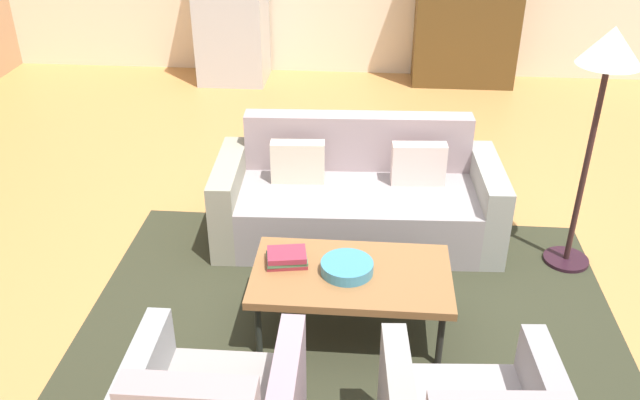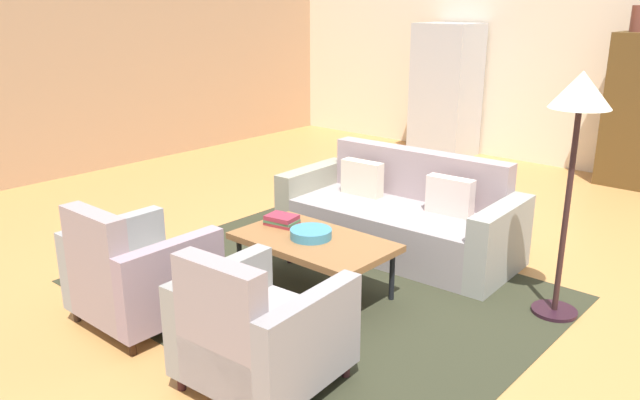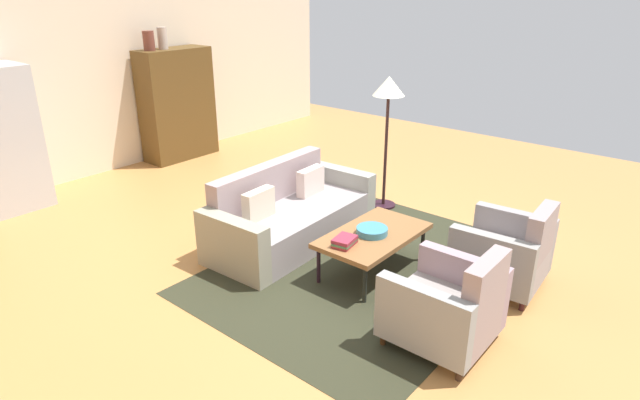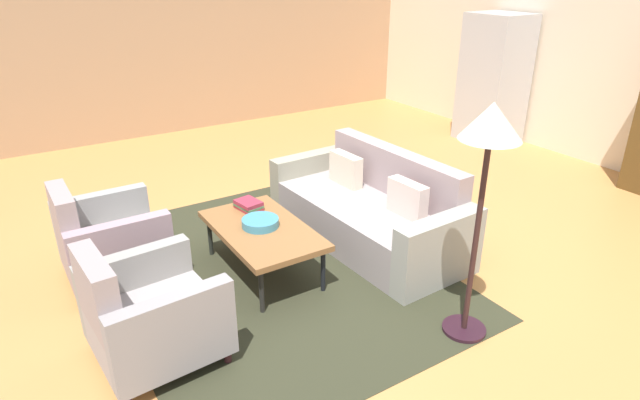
% 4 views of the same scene
% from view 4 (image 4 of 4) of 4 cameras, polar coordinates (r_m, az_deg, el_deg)
% --- Properties ---
extents(ground_plane, '(11.38, 11.38, 0.00)m').
position_cam_4_polar(ground_plane, '(5.03, 2.12, -5.79)').
color(ground_plane, '#BC8144').
extents(wall_back, '(9.49, 0.12, 2.80)m').
position_cam_4_polar(wall_back, '(7.79, 30.57, 12.73)').
color(wall_back, beige).
rests_on(wall_back, ground).
extents(wall_left, '(0.12, 8.70, 2.80)m').
position_cam_4_polar(wall_left, '(8.76, -16.14, 15.95)').
color(wall_left, tan).
rests_on(wall_left, ground).
extents(area_rug, '(3.40, 2.60, 0.01)m').
position_cam_4_polar(area_rug, '(4.81, -5.44, -7.37)').
color(area_rug, '#2E3020').
rests_on(area_rug, ground).
extents(couch, '(2.14, 0.99, 0.86)m').
position_cam_4_polar(couch, '(5.21, 5.59, -1.20)').
color(couch, gray).
rests_on(couch, ground).
extents(coffee_table, '(1.20, 0.70, 0.44)m').
position_cam_4_polar(coffee_table, '(4.59, -6.19, -3.34)').
color(coffee_table, black).
rests_on(coffee_table, ground).
extents(armchair_left, '(0.81, 0.81, 0.88)m').
position_cam_4_polar(armchair_left, '(4.84, -21.91, -4.32)').
color(armchair_left, '#372210').
rests_on(armchair_left, ground).
extents(armchair_right, '(0.85, 0.85, 0.88)m').
position_cam_4_polar(armchair_right, '(3.81, -18.10, -11.80)').
color(armchair_right, '#2F1C1E').
rests_on(armchair_right, ground).
extents(fruit_bowl, '(0.32, 0.32, 0.07)m').
position_cam_4_polar(fruit_bowl, '(4.58, -6.38, -2.40)').
color(fruit_bowl, teal).
rests_on(fruit_bowl, coffee_table).
extents(book_stack, '(0.28, 0.22, 0.08)m').
position_cam_4_polar(book_stack, '(4.91, -7.64, -0.53)').
color(book_stack, maroon).
rests_on(book_stack, coffee_table).
extents(refrigerator, '(0.80, 0.73, 1.85)m').
position_cam_4_polar(refrigerator, '(8.46, 18.04, 12.18)').
color(refrigerator, '#B7BABF').
rests_on(refrigerator, ground).
extents(floor_lamp, '(0.40, 0.40, 1.72)m').
position_cam_4_polar(floor_lamp, '(3.56, 17.56, 5.62)').
color(floor_lamp, black).
rests_on(floor_lamp, ground).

